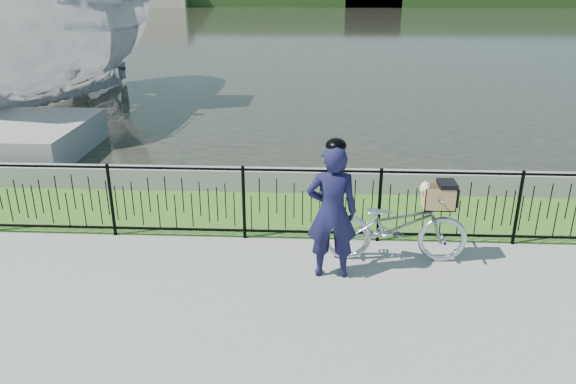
{
  "coord_description": "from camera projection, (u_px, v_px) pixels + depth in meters",
  "views": [
    {
      "loc": [
        0.04,
        -6.03,
        3.8
      ],
      "look_at": [
        -0.31,
        1.0,
        1.0
      ],
      "focal_mm": 35.0,
      "sensor_mm": 36.0,
      "label": 1
    }
  ],
  "objects": [
    {
      "name": "ground",
      "position": [
        309.0,
        296.0,
        7.0
      ],
      "size": [
        120.0,
        120.0,
        0.0
      ],
      "primitive_type": "plane",
      "color": "gray",
      "rests_on": "ground"
    },
    {
      "name": "grass_strip",
      "position": [
        311.0,
        212.0,
        9.41
      ],
      "size": [
        60.0,
        2.0,
        0.01
      ],
      "primitive_type": "cube",
      "color": "#3A6620",
      "rests_on": "ground"
    },
    {
      "name": "water",
      "position": [
        316.0,
        30.0,
        37.63
      ],
      "size": [
        120.0,
        120.0,
        0.0
      ],
      "primitive_type": "plane",
      "color": "black",
      "rests_on": "ground"
    },
    {
      "name": "quay_wall",
      "position": [
        312.0,
        181.0,
        10.26
      ],
      "size": [
        60.0,
        0.3,
        0.4
      ],
      "primitive_type": "cube",
      "color": "gray",
      "rests_on": "ground"
    },
    {
      "name": "fence",
      "position": [
        311.0,
        204.0,
        8.27
      ],
      "size": [
        14.0,
        0.06,
        1.15
      ],
      "primitive_type": null,
      "color": "black",
      "rests_on": "ground"
    },
    {
      "name": "bicycle_rig",
      "position": [
        396.0,
        225.0,
        7.7
      ],
      "size": [
        1.98,
        0.69,
        1.19
      ],
      "color": "#ADB2BA",
      "rests_on": "ground"
    },
    {
      "name": "cyclist",
      "position": [
        332.0,
        211.0,
        7.17
      ],
      "size": [
        0.67,
        0.45,
        1.88
      ],
      "color": "#141335",
      "rests_on": "ground"
    },
    {
      "name": "boat_near",
      "position": [
        56.0,
        37.0,
        15.61
      ],
      "size": [
        4.7,
        10.39,
        5.69
      ],
      "color": "#BDBDBD",
      "rests_on": "water"
    }
  ]
}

